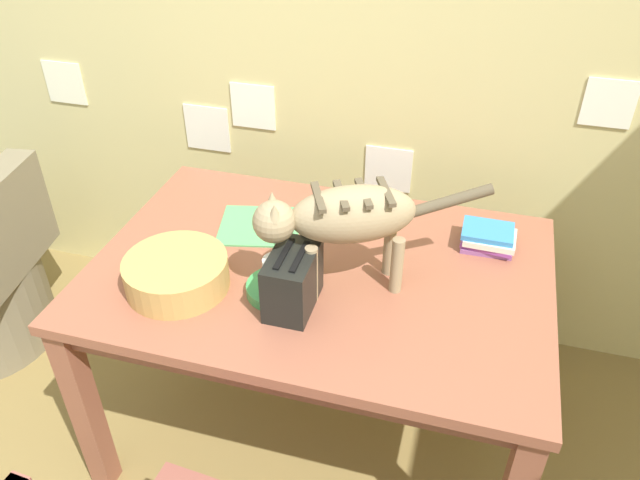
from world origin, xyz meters
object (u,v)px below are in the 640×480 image
at_px(magazine, 260,226).
at_px(book_stack, 488,238).
at_px(dining_table, 320,288).
at_px(saucer_bowl, 278,288).
at_px(wicker_basket, 177,273).
at_px(cat, 343,218).
at_px(coffee_mug, 278,272).
at_px(toaster, 293,281).

bearing_deg(magazine, book_stack, -6.12).
distance_m(dining_table, saucer_bowl, 0.20).
relative_size(magazine, wicker_basket, 0.88).
xyz_separation_m(cat, coffee_mug, (-0.17, -0.08, -0.16)).
bearing_deg(toaster, dining_table, 82.22).
height_order(cat, saucer_bowl, cat).
xyz_separation_m(book_stack, wicker_basket, (-0.85, -0.45, 0.02)).
bearing_deg(coffee_mug, saucer_bowl, -180.00).
distance_m(cat, toaster, 0.22).
height_order(saucer_bowl, book_stack, book_stack).
distance_m(saucer_bowl, toaster, 0.10).
relative_size(cat, book_stack, 3.61).
relative_size(saucer_bowl, coffee_mug, 1.48).
relative_size(magazine, book_stack, 1.55).
relative_size(dining_table, magazine, 5.22).
bearing_deg(dining_table, toaster, -97.78).
height_order(cat, coffee_mug, cat).
relative_size(cat, saucer_bowl, 3.41).
bearing_deg(wicker_basket, dining_table, 28.29).
distance_m(dining_table, wicker_basket, 0.44).
height_order(cat, magazine, cat).
distance_m(coffee_mug, book_stack, 0.69).
relative_size(dining_table, toaster, 6.89).
bearing_deg(wicker_basket, saucer_bowl, 10.01).
distance_m(saucer_bowl, magazine, 0.35).
bearing_deg(dining_table, magazine, 148.36).
xyz_separation_m(saucer_bowl, wicker_basket, (-0.29, -0.05, 0.03)).
height_order(wicker_basket, toaster, toaster).
distance_m(book_stack, wicker_basket, 0.96).
distance_m(cat, book_stack, 0.55).
xyz_separation_m(book_stack, toaster, (-0.51, -0.43, 0.05)).
relative_size(dining_table, cat, 2.24).
bearing_deg(cat, coffee_mug, 90.52).
height_order(dining_table, book_stack, book_stack).
bearing_deg(dining_table, coffee_mug, -118.22).
height_order(cat, toaster, cat).
xyz_separation_m(cat, wicker_basket, (-0.46, -0.13, -0.19)).
distance_m(cat, saucer_bowl, 0.29).
bearing_deg(toaster, book_stack, 40.30).
distance_m(dining_table, magazine, 0.31).
xyz_separation_m(dining_table, cat, (0.09, -0.07, 0.32)).
bearing_deg(cat, saucer_bowl, 90.00).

